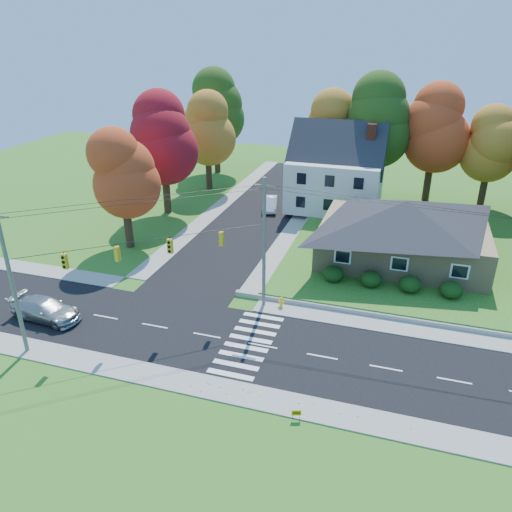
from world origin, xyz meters
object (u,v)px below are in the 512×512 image
at_px(silver_sedan, 45,309).
at_px(white_car, 270,203).
at_px(ranch_house, 404,229).
at_px(fire_hydrant, 281,303).

relative_size(silver_sedan, white_car, 1.19).
bearing_deg(ranch_house, fire_hydrant, -127.10).
bearing_deg(fire_hydrant, ranch_house, 52.90).
height_order(silver_sedan, fire_hydrant, silver_sedan).
xyz_separation_m(silver_sedan, white_car, (8.79, 27.83, -0.04)).
bearing_deg(white_car, ranch_house, -48.15).
distance_m(ranch_house, silver_sedan, 29.72).
xyz_separation_m(silver_sedan, fire_hydrant, (15.77, 6.74, -0.39)).
bearing_deg(silver_sedan, white_car, -13.02).
height_order(white_car, fire_hydrant, white_car).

